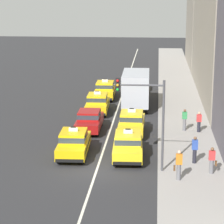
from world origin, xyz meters
TOP-DOWN VIEW (x-y plane):
  - ground_plane at (0.00, 0.00)m, footprint 160.00×160.00m
  - lane_stripe_left_right at (0.00, 20.00)m, footprint 0.14×80.00m
  - sidewalk_curb at (5.60, 15.00)m, footprint 4.00×90.00m
  - taxi_left_nearest at (-1.77, 2.41)m, footprint 1.98×4.62m
  - sedan_left_second at (-1.54, 8.21)m, footprint 1.83×4.33m
  - taxi_left_third at (-1.59, 13.85)m, footprint 1.95×4.61m
  - taxi_left_fourth at (-1.53, 19.60)m, footprint 1.91×4.59m
  - taxi_right_nearest at (1.71, 2.25)m, footprint 1.98×4.62m
  - taxi_right_second at (1.66, 7.74)m, footprint 1.82×4.56m
  - box_truck_right_third at (1.59, 16.30)m, footprint 2.38×6.99m
  - taxi_right_fourth at (1.43, 23.22)m, footprint 1.86×4.57m
  - pedestrian_near_crosswalk at (5.54, 8.44)m, footprint 0.36×0.24m
  - pedestrian_mid_block at (6.58, 8.16)m, footprint 0.36×0.24m
  - pedestrian_by_storefront at (6.68, -0.44)m, footprint 0.47×0.24m
  - pedestrian_trailing at (4.74, -1.62)m, footprint 0.47×0.24m
  - pedestrian_far_corner at (5.81, 1.27)m, footprint 0.36×0.24m
  - traffic_light_pole at (2.89, -0.26)m, footprint 2.87×0.33m

SIDE VIEW (x-z plane):
  - ground_plane at x=0.00m, z-range 0.00..0.00m
  - lane_stripe_left_right at x=0.00m, z-range 0.00..0.01m
  - sidewalk_curb at x=5.60m, z-range 0.00..0.15m
  - sedan_left_second at x=-1.54m, z-range 0.06..1.64m
  - taxi_left_nearest at x=-1.77m, z-range -0.10..1.86m
  - taxi_left_third at x=-1.59m, z-range -0.10..1.86m
  - taxi_left_fourth at x=-1.53m, z-range -0.10..1.86m
  - taxi_right_nearest at x=1.71m, z-range -0.10..1.86m
  - taxi_right_second at x=1.66m, z-range -0.10..1.86m
  - taxi_right_fourth at x=1.43m, z-range -0.10..1.86m
  - pedestrian_mid_block at x=6.58m, z-range 0.16..1.68m
  - pedestrian_by_storefront at x=6.68m, z-range 0.15..1.71m
  - pedestrian_near_crosswalk at x=5.54m, z-range 0.16..1.79m
  - pedestrian_far_corner at x=5.81m, z-range 0.16..1.83m
  - pedestrian_trailing at x=4.74m, z-range 0.15..1.87m
  - box_truck_right_third at x=1.59m, z-range 0.14..3.41m
  - traffic_light_pole at x=2.89m, z-range 1.03..6.61m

